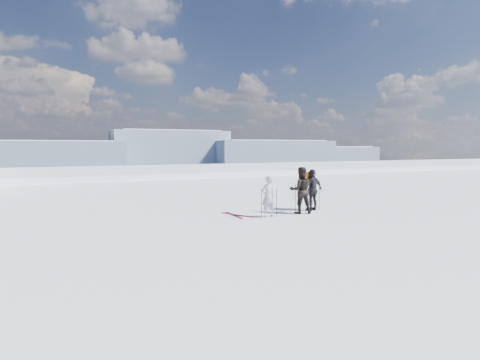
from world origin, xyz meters
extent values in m
plane|color=white|center=(0.00, 60.00, -17.50)|extent=(220.00, 208.01, 71.62)
cube|color=white|center=(0.00, 30.00, -6.50)|extent=(180.00, 16.00, 14.00)
plane|color=navy|center=(0.00, 290.00, -30.00)|extent=(820.00, 820.00, 0.00)
cube|color=slate|center=(-40.00, 440.00, -11.00)|extent=(160.00, 80.00, 38.00)
cube|color=white|center=(-40.00, 440.00, 5.00)|extent=(136.00, 70.00, 8.00)
cube|color=slate|center=(100.00, 470.00, -4.00)|extent=(140.00, 80.00, 52.00)
cube|color=white|center=(100.00, 470.00, 19.00)|extent=(119.00, 70.00, 8.00)
cube|color=slate|center=(230.00, 440.00, -10.00)|extent=(160.00, 80.00, 40.00)
cube|color=white|center=(230.00, 440.00, 7.00)|extent=(136.00, 70.00, 8.00)
cube|color=slate|center=(350.00, 470.00, -14.00)|extent=(130.00, 80.00, 32.00)
cube|color=white|center=(350.00, 470.00, -1.00)|extent=(110.50, 70.00, 8.00)
imported|color=#9BA1A9|center=(-1.06, 3.37, 0.84)|extent=(0.64, 0.45, 1.68)
imported|color=black|center=(0.61, 3.60, 0.99)|extent=(1.15, 1.01, 1.98)
imported|color=black|center=(1.49, 4.00, 0.92)|extent=(1.15, 0.66, 1.85)
cube|color=#D95E14|center=(1.44, 4.24, 2.15)|extent=(0.43, 0.30, 0.60)
cylinder|color=black|center=(-1.39, 3.33, 0.58)|extent=(0.02, 0.02, 1.15)
cylinder|color=black|center=(-0.73, 3.29, 0.57)|extent=(0.02, 0.02, 1.14)
cylinder|color=black|center=(0.28, 3.48, 0.66)|extent=(0.02, 0.02, 1.32)
cylinder|color=black|center=(0.85, 3.55, 0.57)|extent=(0.02, 0.02, 1.15)
cylinder|color=black|center=(1.24, 3.87, 0.59)|extent=(0.02, 0.02, 1.18)
cylinder|color=black|center=(1.80, 3.93, 0.58)|extent=(0.02, 0.02, 1.16)
cube|color=black|center=(-2.18, 4.23, 0.01)|extent=(0.11, 1.70, 0.03)
cube|color=black|center=(-2.04, 4.23, 0.01)|extent=(0.85, 1.56, 0.03)
camera|label=1|loc=(-8.02, -9.83, 2.85)|focal=28.00mm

